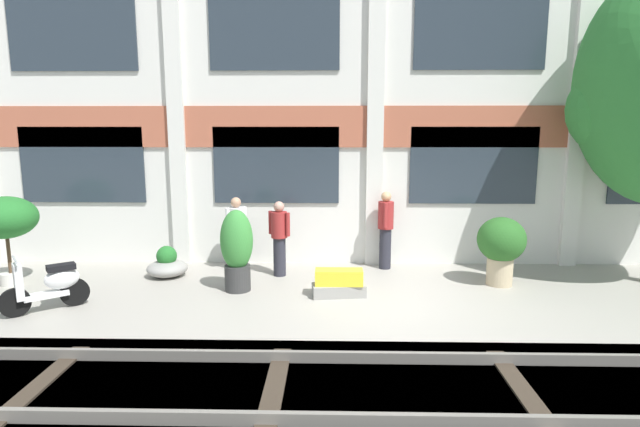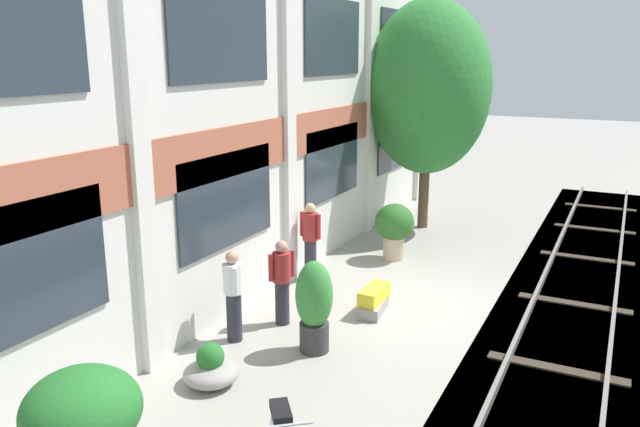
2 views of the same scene
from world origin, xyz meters
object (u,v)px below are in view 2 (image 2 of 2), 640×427
(potted_plant_glazed_jar, at_px, (394,226))
(potted_plant_square_trough, at_px, (374,300))
(potted_plant_stone_basin, at_px, (314,302))
(broadleaf_tree, at_px, (428,91))
(resident_near_plants, at_px, (233,293))
(potted_plant_tall_urn, at_px, (82,414))
(potted_plant_wide_bowl, at_px, (211,369))
(resident_by_doorway, at_px, (310,239))
(resident_watching_tracks, at_px, (282,280))

(potted_plant_glazed_jar, bearing_deg, potted_plant_square_trough, -166.47)
(potted_plant_stone_basin, bearing_deg, broadleaf_tree, 5.07)
(potted_plant_square_trough, distance_m, resident_near_plants, 2.84)
(potted_plant_stone_basin, height_order, potted_plant_square_trough, potted_plant_stone_basin)
(potted_plant_tall_urn, distance_m, potted_plant_square_trough, 6.59)
(potted_plant_wide_bowl, xyz_separation_m, resident_near_plants, (1.38, 0.51, 0.62))
(potted_plant_tall_urn, xyz_separation_m, resident_by_doorway, (7.53, 1.36, -0.39))
(potted_plant_glazed_jar, bearing_deg, resident_by_doorway, 152.06)
(potted_plant_stone_basin, bearing_deg, resident_by_doorway, 28.48)
(potted_plant_square_trough, xyz_separation_m, potted_plant_wide_bowl, (-3.57, 1.17, -0.00))
(potted_plant_glazed_jar, bearing_deg, potted_plant_tall_urn, -178.70)
(broadleaf_tree, bearing_deg, potted_plant_stone_basin, -174.93)
(potted_plant_square_trough, xyz_separation_m, potted_plant_glazed_jar, (3.18, 0.77, 0.58))
(potted_plant_glazed_jar, height_order, resident_near_plants, resident_near_plants)
(broadleaf_tree, bearing_deg, potted_plant_square_trough, -170.78)
(resident_by_doorway, bearing_deg, potted_plant_square_trough, -110.40)
(resident_by_doorway, height_order, resident_near_plants, resident_by_doorway)
(broadleaf_tree, xyz_separation_m, potted_plant_square_trough, (-6.26, -1.02, -3.57))
(potted_plant_stone_basin, relative_size, resident_near_plants, 0.97)
(potted_plant_tall_urn, xyz_separation_m, resident_near_plants, (4.29, 1.14, -0.45))
(potted_plant_glazed_jar, bearing_deg, potted_plant_stone_basin, -174.68)
(broadleaf_tree, bearing_deg, potted_plant_wide_bowl, 179.09)
(potted_plant_wide_bowl, distance_m, resident_near_plants, 1.60)
(broadleaf_tree, bearing_deg, potted_plant_tall_urn, -177.89)
(potted_plant_wide_bowl, xyz_separation_m, resident_by_doorway, (4.62, 0.73, 0.69))
(potted_plant_glazed_jar, relative_size, potted_plant_wide_bowl, 1.63)
(broadleaf_tree, distance_m, resident_by_doorway, 6.03)
(potted_plant_square_trough, bearing_deg, potted_plant_wide_bowl, 161.82)
(potted_plant_tall_urn, bearing_deg, broadleaf_tree, 2.11)
(broadleaf_tree, xyz_separation_m, potted_plant_tall_urn, (-12.74, -0.47, -2.49))
(resident_watching_tracks, height_order, resident_near_plants, resident_near_plants)
(potted_plant_square_trough, relative_size, potted_plant_glazed_jar, 0.75)
(potted_plant_stone_basin, distance_m, potted_plant_glazed_jar, 5.13)
(potted_plant_stone_basin, height_order, resident_near_plants, resident_near_plants)
(potted_plant_square_trough, height_order, potted_plant_glazed_jar, potted_plant_glazed_jar)
(resident_near_plants, bearing_deg, potted_plant_stone_basin, -34.97)
(broadleaf_tree, distance_m, potted_plant_stone_basin, 8.73)
(potted_plant_stone_basin, bearing_deg, potted_plant_tall_urn, 176.79)
(resident_watching_tracks, bearing_deg, broadleaf_tree, 118.27)
(potted_plant_square_trough, bearing_deg, resident_watching_tracks, 133.39)
(potted_plant_stone_basin, relative_size, resident_watching_tracks, 0.99)
(resident_by_doorway, relative_size, resident_near_plants, 1.07)
(potted_plant_stone_basin, xyz_separation_m, resident_watching_tracks, (0.70, 1.01, -0.02))
(potted_plant_stone_basin, relative_size, potted_plant_wide_bowl, 1.87)
(potted_plant_stone_basin, height_order, resident_watching_tracks, resident_watching_tracks)
(potted_plant_square_trough, distance_m, resident_by_doorway, 2.27)
(potted_plant_tall_urn, distance_m, resident_by_doorway, 7.66)
(resident_by_doorway, bearing_deg, broadleaf_tree, -1.28)
(potted_plant_tall_urn, distance_m, potted_plant_stone_basin, 4.59)
(potted_plant_tall_urn, height_order, potted_plant_square_trough, potted_plant_tall_urn)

